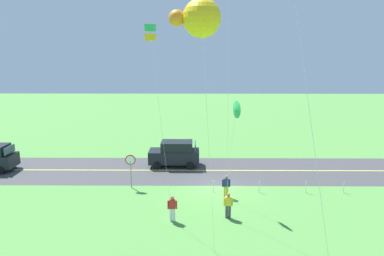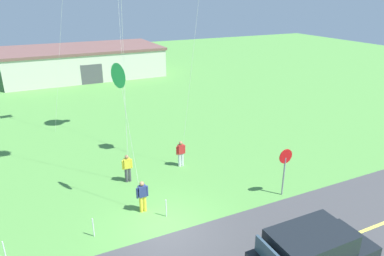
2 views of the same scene
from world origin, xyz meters
TOP-DOWN VIEW (x-y plane):
  - ground_plane at (0.00, 0.00)m, footprint 120.00×120.00m
  - asphalt_road at (0.00, -4.00)m, footprint 120.00×7.00m
  - road_centre_stripe at (0.00, -4.00)m, footprint 120.00×0.16m
  - car_suv_foreground at (3.40, -5.20)m, footprint 4.40×2.12m
  - stop_sign at (6.36, -0.10)m, footprint 0.76×0.08m
  - person_adult_near at (-0.38, 4.61)m, footprint 0.58×0.22m
  - person_adult_companion at (-0.52, 1.56)m, footprint 0.58×0.22m
  - person_child_watcher at (2.98, 5.05)m, footprint 0.58×0.22m
  - kite_blue_mid at (-0.91, 2.64)m, footprint 0.65×1.64m
  - kite_yellow_high at (4.07, 4.63)m, footprint 1.38×0.71m
  - kite_green_far at (1.48, 10.99)m, footprint 1.98×3.43m
  - fence_post_0 at (-9.03, 0.70)m, footprint 0.05×0.05m
  - fence_post_1 at (-6.33, 0.70)m, footprint 0.05×0.05m
  - fence_post_2 at (-2.98, 0.70)m, footprint 0.05×0.05m
  - fence_post_3 at (0.31, 0.70)m, footprint 0.05×0.05m

SIDE VIEW (x-z plane):
  - ground_plane at x=0.00m, z-range -0.10..0.00m
  - asphalt_road at x=0.00m, z-range 0.00..0.00m
  - road_centre_stripe at x=0.00m, z-range 0.00..0.01m
  - fence_post_0 at x=-9.03m, z-range 0.00..0.90m
  - fence_post_1 at x=-6.33m, z-range 0.00..0.90m
  - fence_post_2 at x=-2.98m, z-range 0.00..0.90m
  - fence_post_3 at x=0.31m, z-range 0.00..0.90m
  - person_adult_near at x=-0.38m, z-range 0.06..1.66m
  - person_adult_companion at x=-0.52m, z-range 0.06..1.66m
  - person_child_watcher at x=2.98m, z-range 0.06..1.66m
  - car_suv_foreground at x=3.40m, z-range 0.03..2.27m
  - stop_sign at x=6.36m, z-range 0.52..3.08m
  - kite_blue_mid at x=-0.91m, z-range 2.89..9.80m
  - kite_yellow_high at x=4.07m, z-range 5.20..16.55m
  - kite_green_far at x=1.48m, z-range 5.18..16.95m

